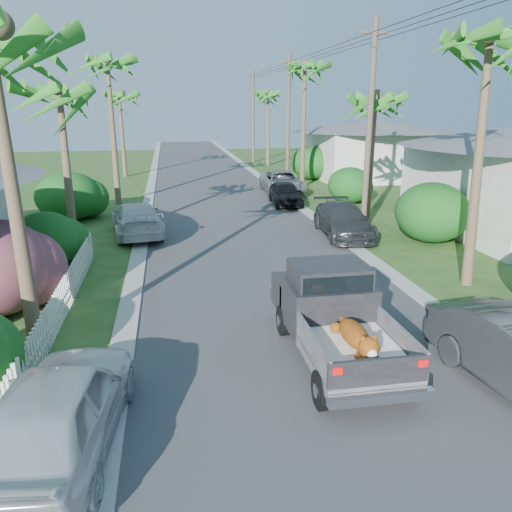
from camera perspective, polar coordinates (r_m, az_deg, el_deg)
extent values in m
plane|color=#2A4A1B|center=(10.14, 9.44, -16.52)|extent=(120.00, 120.00, 0.00)
cube|color=#38383A|center=(33.54, -4.66, 7.25)|extent=(8.00, 100.00, 0.02)
cube|color=#A5A39E|center=(33.43, -12.07, 6.94)|extent=(0.60, 100.00, 0.06)
cube|color=#A5A39E|center=(34.19, 2.60, 7.50)|extent=(0.60, 100.00, 0.06)
cylinder|color=black|center=(9.83, 7.71, -14.95)|extent=(0.28, 0.76, 0.76)
cylinder|color=black|center=(10.43, 16.92, -13.60)|extent=(0.28, 0.76, 0.76)
cylinder|color=black|center=(12.61, 3.28, -7.35)|extent=(0.28, 0.76, 0.76)
cylinder|color=black|center=(13.07, 10.61, -6.72)|extent=(0.28, 0.76, 0.76)
cube|color=slate|center=(10.50, 11.20, -11.42)|extent=(1.90, 2.40, 0.24)
cube|color=slate|center=(10.06, 6.34, -10.09)|extent=(0.06, 2.40, 0.55)
cube|color=slate|center=(10.68, 15.99, -9.00)|extent=(0.06, 2.40, 0.55)
cube|color=black|center=(9.39, 13.90, -12.72)|extent=(1.92, 0.08, 0.52)
cube|color=silver|center=(9.48, 14.11, -15.44)|extent=(1.98, 0.18, 0.18)
cube|color=red|center=(9.02, 9.30, -12.85)|extent=(0.18, 0.05, 0.14)
cube|color=red|center=(9.63, 18.53, -11.55)|extent=(0.18, 0.05, 0.14)
cube|color=black|center=(11.90, 8.17, -5.51)|extent=(1.94, 1.65, 1.10)
cube|color=black|center=(11.64, 8.32, -2.18)|extent=(1.70, 1.35, 0.55)
cube|color=black|center=(11.05, 9.37, -3.44)|extent=(1.60, 0.05, 0.45)
cube|color=black|center=(13.06, 6.47, -4.09)|extent=(1.94, 1.20, 0.80)
cube|color=white|center=(10.41, 11.26, -10.45)|extent=(1.70, 2.10, 0.16)
ellipsoid|color=orange|center=(10.36, 11.16, -8.73)|extent=(0.48, 1.25, 0.43)
sphere|color=orange|center=(9.71, 12.77, -10.14)|extent=(0.40, 0.40, 0.40)
ellipsoid|color=white|center=(10.41, 11.13, -9.23)|extent=(0.32, 0.86, 0.18)
imported|color=#2C2F31|center=(22.29, 9.95, 4.00)|extent=(2.28, 4.91, 1.39)
imported|color=black|center=(29.12, 3.38, 7.14)|extent=(1.75, 4.00, 1.34)
imported|color=#9D9EA3|center=(32.98, 3.00, 8.38)|extent=(2.61, 5.31, 1.45)
imported|color=silver|center=(9.03, -21.71, -16.20)|extent=(2.35, 4.81, 1.58)
imported|color=silver|center=(22.72, -13.45, 4.11)|extent=(2.69, 5.24, 1.46)
cone|color=brown|center=(11.59, -25.84, 5.02)|extent=(0.36, 0.71, 7.01)
cone|color=brown|center=(20.45, -20.77, 8.89)|extent=(0.36, 0.61, 6.21)
cone|color=brown|center=(30.14, -16.02, 13.24)|extent=(0.36, 0.36, 8.00)
cone|color=brown|center=(42.16, -15.03, 13.12)|extent=(0.36, 0.75, 6.51)
cone|color=brown|center=(16.86, 24.01, 9.30)|extent=(0.36, 0.73, 7.51)
cone|color=brown|center=(25.01, 12.97, 10.55)|extent=(0.36, 0.54, 6.01)
cone|color=brown|center=(35.20, 5.44, 14.38)|extent=(0.36, 0.36, 8.20)
cone|color=brown|center=(48.93, 1.36, 14.27)|extent=(0.36, 0.63, 6.81)
ellipsoid|color=#134519|center=(19.03, -22.94, 1.66)|extent=(2.40, 2.64, 2.00)
ellipsoid|color=#134519|center=(26.78, -20.64, 6.40)|extent=(3.20, 3.52, 2.40)
ellipsoid|color=#134519|center=(22.23, 19.48, 4.72)|extent=(3.00, 3.30, 2.50)
ellipsoid|color=#134519|center=(30.19, 10.69, 7.96)|extent=(2.60, 2.86, 2.10)
ellipsoid|color=#134519|center=(39.74, 6.35, 10.56)|extent=(3.20, 3.52, 2.60)
cube|color=white|center=(14.67, -21.09, -4.45)|extent=(0.10, 11.00, 1.00)
cube|color=silver|center=(41.35, 13.18, 11.17)|extent=(9.00, 8.00, 3.60)
cone|color=#595B60|center=(41.21, 13.39, 14.35)|extent=(6.48, 6.48, 1.00)
cylinder|color=brown|center=(22.67, 12.80, 13.78)|extent=(0.26, 0.26, 9.00)
cube|color=brown|center=(22.83, 13.48, 23.58)|extent=(1.60, 0.10, 0.10)
cylinder|color=brown|center=(36.98, 3.70, 15.15)|extent=(0.26, 0.26, 9.00)
cube|color=brown|center=(37.08, 3.82, 21.18)|extent=(1.60, 0.10, 0.10)
cylinder|color=brown|center=(51.68, -0.32, 15.63)|extent=(0.26, 0.26, 9.00)
cube|color=brown|center=(51.75, -0.32, 19.95)|extent=(1.60, 0.10, 0.10)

